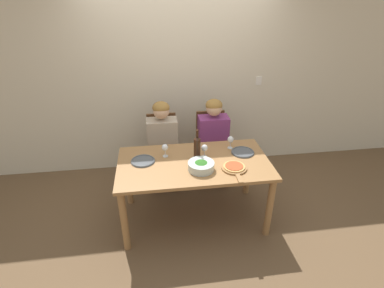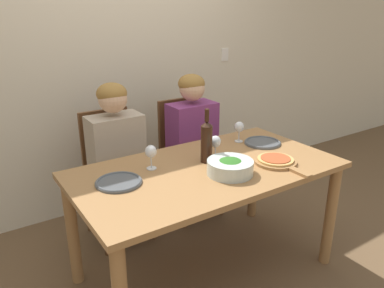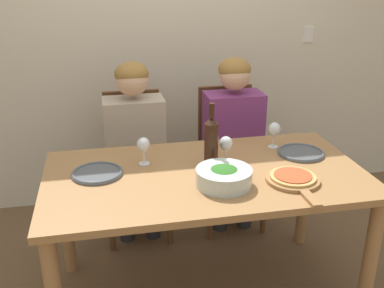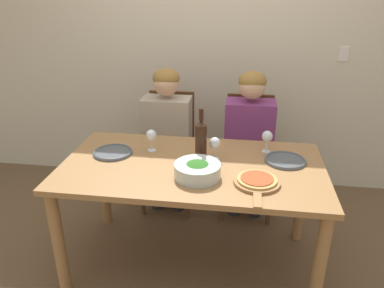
{
  "view_description": "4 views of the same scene",
  "coord_description": "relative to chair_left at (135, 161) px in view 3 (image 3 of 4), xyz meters",
  "views": [
    {
      "loc": [
        -0.39,
        -2.71,
        2.45
      ],
      "look_at": [
        -0.0,
        0.12,
        0.92
      ],
      "focal_mm": 28.0,
      "sensor_mm": 36.0,
      "label": 1
    },
    {
      "loc": [
        -1.23,
        -1.7,
        1.68
      ],
      "look_at": [
        -0.04,
        0.1,
        0.89
      ],
      "focal_mm": 35.0,
      "sensor_mm": 36.0,
      "label": 2
    },
    {
      "loc": [
        -0.49,
        -2.01,
        1.75
      ],
      "look_at": [
        -0.05,
        0.1,
        0.89
      ],
      "focal_mm": 42.0,
      "sensor_mm": 36.0,
      "label": 3
    },
    {
      "loc": [
        0.29,
        -2.06,
        1.81
      ],
      "look_at": [
        -0.0,
        0.0,
        0.9
      ],
      "focal_mm": 35.0,
      "sensor_mm": 36.0,
      "label": 4
    }
  ],
  "objects": [
    {
      "name": "wine_glass_right",
      "position": [
        0.76,
        -0.55,
        0.37
      ],
      "size": [
        0.07,
        0.07,
        0.15
      ],
      "color": "silver",
      "rests_on": "dining_table"
    },
    {
      "name": "dining_table",
      "position": [
        0.3,
        -0.8,
        0.15
      ],
      "size": [
        1.63,
        0.88,
        0.76
      ],
      "color": "#9E7042",
      "rests_on": "ground"
    },
    {
      "name": "dinner_plate_right",
      "position": [
        0.88,
        -0.68,
        0.27
      ],
      "size": [
        0.26,
        0.26,
        0.02
      ],
      "color": "#4C5156",
      "rests_on": "dining_table"
    },
    {
      "name": "broccoli_bowl",
      "position": [
        0.36,
        -0.96,
        0.3
      ],
      "size": [
        0.27,
        0.27,
        0.09
      ],
      "color": "silver",
      "rests_on": "dining_table"
    },
    {
      "name": "wine_glass_left",
      "position": [
        0.01,
        -0.64,
        0.37
      ],
      "size": [
        0.07,
        0.07,
        0.15
      ],
      "color": "silver",
      "rests_on": "dining_table"
    },
    {
      "name": "chair_right",
      "position": [
        0.66,
        0.0,
        0.0
      ],
      "size": [
        0.42,
        0.42,
        0.97
      ],
      "color": "brown",
      "rests_on": "ground"
    },
    {
      "name": "chair_left",
      "position": [
        0.0,
        0.0,
        0.0
      ],
      "size": [
        0.42,
        0.42,
        0.97
      ],
      "color": "brown",
      "rests_on": "ground"
    },
    {
      "name": "pizza_on_board",
      "position": [
        0.7,
        -1.0,
        0.28
      ],
      "size": [
        0.26,
        0.4,
        0.04
      ],
      "color": "#9E7042",
      "rests_on": "dining_table"
    },
    {
      "name": "wine_bottle",
      "position": [
        0.35,
        -0.73,
        0.4
      ],
      "size": [
        0.07,
        0.07,
        0.34
      ],
      "color": "black",
      "rests_on": "dining_table"
    },
    {
      "name": "wine_glass_centre",
      "position": [
        0.43,
        -0.71,
        0.37
      ],
      "size": [
        0.07,
        0.07,
        0.15
      ],
      "color": "silver",
      "rests_on": "dining_table"
    },
    {
      "name": "person_woman",
      "position": [
        0.0,
        -0.12,
        0.22
      ],
      "size": [
        0.47,
        0.51,
        1.2
      ],
      "color": "#28282D",
      "rests_on": "ground"
    },
    {
      "name": "back_wall",
      "position": [
        0.3,
        0.47,
        0.85
      ],
      "size": [
        10.0,
        0.06,
        2.7
      ],
      "color": "beige",
      "rests_on": "ground"
    },
    {
      "name": "person_man",
      "position": [
        0.66,
        -0.12,
        0.22
      ],
      "size": [
        0.47,
        0.51,
        1.2
      ],
      "color": "#28282D",
      "rests_on": "ground"
    },
    {
      "name": "dinner_plate_left",
      "position": [
        -0.24,
        -0.72,
        0.27
      ],
      "size": [
        0.26,
        0.26,
        0.02
      ],
      "color": "#4C5156",
      "rests_on": "dining_table"
    }
  ]
}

